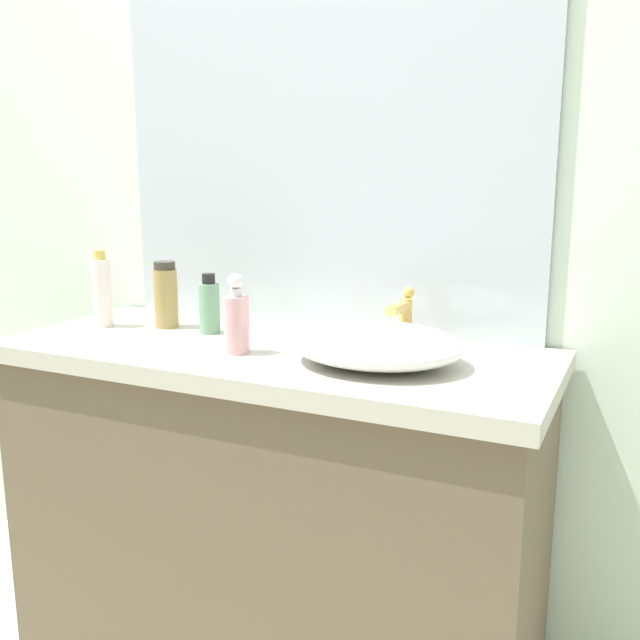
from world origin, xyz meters
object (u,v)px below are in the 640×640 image
sink_basin (377,344)px  perfume_bottle (209,306)px  soap_dispenser (236,320)px  spray_can (102,291)px  lotion_bottle (166,295)px

sink_basin → perfume_bottle: bearing=168.7°
soap_dispenser → spray_can: spray_can is taller
perfume_bottle → spray_can: bearing=-170.0°
sink_basin → soap_dispenser: 0.32m
sink_basin → lotion_bottle: size_ratio=2.15×
sink_basin → perfume_bottle: (-0.49, 0.10, 0.03)m
perfume_bottle → spray_can: spray_can is taller
sink_basin → soap_dispenser: size_ratio=2.06×
soap_dispenser → lotion_bottle: (-0.32, 0.16, 0.01)m
perfume_bottle → sink_basin: bearing=-11.3°
perfume_bottle → spray_can: 0.31m
perfume_bottle → lotion_bottle: bearing=175.9°
sink_basin → lotion_bottle: (-0.63, 0.11, 0.04)m
soap_dispenser → lotion_bottle: 0.35m
soap_dispenser → spray_can: size_ratio=0.89×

